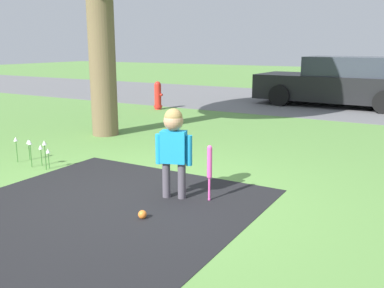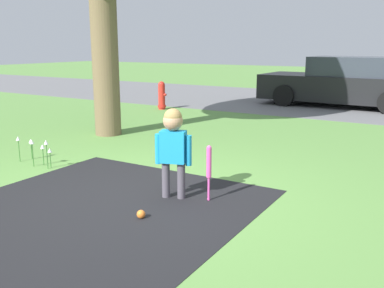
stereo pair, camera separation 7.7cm
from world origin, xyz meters
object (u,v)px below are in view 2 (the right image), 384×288
at_px(baseball_bat, 209,165).
at_px(parked_car, 345,83).
at_px(sports_ball, 141,214).
at_px(fire_hydrant, 162,96).
at_px(child, 173,141).

distance_m(baseball_bat, parked_car, 8.49).
bearing_deg(sports_ball, baseball_bat, 66.72).
bearing_deg(baseball_bat, fire_hydrant, 129.17).
bearing_deg(fire_hydrant, child, -53.98).
height_order(sports_ball, parked_car, parked_car).
xyz_separation_m(baseball_bat, fire_hydrant, (-4.37, 5.36, -0.05)).
height_order(baseball_bat, fire_hydrant, fire_hydrant).
bearing_deg(child, parked_car, 71.81).
distance_m(baseball_bat, sports_ball, 0.92).
relative_size(baseball_bat, parked_car, 0.14).
bearing_deg(parked_car, fire_hydrant, 39.38).
relative_size(child, sports_ball, 11.71).
bearing_deg(child, baseball_bat, 0.20).
height_order(child, parked_car, parked_car).
bearing_deg(baseball_bat, parked_car, 92.43).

